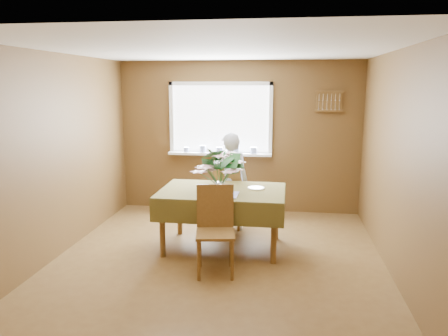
# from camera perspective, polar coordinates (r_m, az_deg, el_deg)

# --- Properties ---
(floor) EXTENTS (4.50, 4.50, 0.00)m
(floor) POSITION_cam_1_polar(r_m,az_deg,el_deg) (5.44, -0.84, -12.04)
(floor) COLOR brown
(floor) RESTS_ON ground
(ceiling) EXTENTS (4.50, 4.50, 0.00)m
(ceiling) POSITION_cam_1_polar(r_m,az_deg,el_deg) (5.02, -0.92, 15.25)
(ceiling) COLOR white
(ceiling) RESTS_ON wall_back
(wall_back) EXTENTS (4.00, 0.00, 4.00)m
(wall_back) POSITION_cam_1_polar(r_m,az_deg,el_deg) (7.29, 1.90, 4.05)
(wall_back) COLOR brown
(wall_back) RESTS_ON floor
(wall_front) EXTENTS (4.00, 0.00, 4.00)m
(wall_front) POSITION_cam_1_polar(r_m,az_deg,el_deg) (2.94, -7.82, -6.40)
(wall_front) COLOR brown
(wall_front) RESTS_ON floor
(wall_left) EXTENTS (0.00, 4.50, 4.50)m
(wall_left) POSITION_cam_1_polar(r_m,az_deg,el_deg) (5.74, -21.00, 1.47)
(wall_left) COLOR brown
(wall_left) RESTS_ON floor
(wall_right) EXTENTS (0.00, 4.50, 4.50)m
(wall_right) POSITION_cam_1_polar(r_m,az_deg,el_deg) (5.17, 21.60, 0.44)
(wall_right) COLOR brown
(wall_right) RESTS_ON floor
(window_assembly) EXTENTS (1.72, 0.20, 1.22)m
(window_assembly) POSITION_cam_1_polar(r_m,az_deg,el_deg) (7.26, -0.45, 4.85)
(window_assembly) COLOR white
(window_assembly) RESTS_ON wall_back
(spoon_rack) EXTENTS (0.44, 0.05, 0.33)m
(spoon_rack) POSITION_cam_1_polar(r_m,az_deg,el_deg) (7.20, 13.58, 8.46)
(spoon_rack) COLOR brown
(spoon_rack) RESTS_ON wall_back
(dining_table) EXTENTS (1.62, 1.11, 0.79)m
(dining_table) POSITION_cam_1_polar(r_m,az_deg,el_deg) (5.65, -0.21, -3.80)
(dining_table) COLOR brown
(dining_table) RESTS_ON floor
(chair_far) EXTENTS (0.46, 0.46, 0.93)m
(chair_far) POSITION_cam_1_polar(r_m,az_deg,el_deg) (6.45, 0.69, -3.54)
(chair_far) COLOR brown
(chair_far) RESTS_ON floor
(chair_near) EXTENTS (0.49, 0.49, 0.99)m
(chair_near) POSITION_cam_1_polar(r_m,az_deg,el_deg) (5.00, -1.15, -7.51)
(chair_near) COLOR brown
(chair_near) RESTS_ON floor
(seated_woman) EXTENTS (0.57, 0.41, 1.45)m
(seated_woman) POSITION_cam_1_polar(r_m,az_deg,el_deg) (6.35, 0.81, -1.79)
(seated_woman) COLOR white
(seated_woman) RESTS_ON floor
(flower_bouquet) EXTENTS (0.60, 0.60, 0.51)m
(flower_bouquet) POSITION_cam_1_polar(r_m,az_deg,el_deg) (5.36, -0.56, 0.09)
(flower_bouquet) COLOR white
(flower_bouquet) RESTS_ON dining_table
(side_plate) EXTENTS (0.24, 0.24, 0.01)m
(side_plate) POSITION_cam_1_polar(r_m,az_deg,el_deg) (5.72, 4.23, -2.61)
(side_plate) COLOR white
(side_plate) RESTS_ON dining_table
(table_knife) EXTENTS (0.04, 0.20, 0.00)m
(table_knife) POSITION_cam_1_polar(r_m,az_deg,el_deg) (5.35, 0.93, -3.49)
(table_knife) COLOR silver
(table_knife) RESTS_ON dining_table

